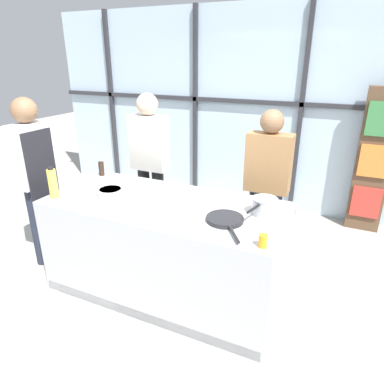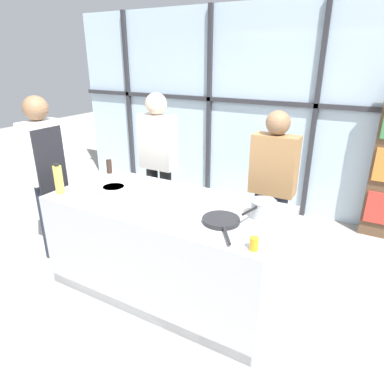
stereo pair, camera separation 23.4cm
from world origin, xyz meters
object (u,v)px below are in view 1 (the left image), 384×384
Objects in this scene: spectator_far_left at (150,159)px; white_plate at (128,187)px; frying_pan at (225,219)px; oil_bottle at (53,183)px; juice_glass_near at (263,241)px; saucepan at (264,206)px; chef at (36,172)px; mixing_bowl at (110,192)px; pepper_grinder at (101,168)px; spectator_center_left at (267,181)px.

spectator_far_left reaches higher than white_plate.
oil_bottle is (-1.58, -0.19, 0.12)m from frying_pan.
spectator_far_left is 18.72× the size of juice_glass_near.
frying_pan is at bearing -133.87° from saucepan.
frying_pan is at bearing -15.06° from white_plate.
chef is at bearing 153.57° from oil_bottle.
white_plate is 0.24m from mixing_bowl.
frying_pan is at bearing 144.47° from juice_glass_near.
mixing_bowl reaches higher than frying_pan.
white_plate is 1.14× the size of mixing_bowl.
chef is at bearing -165.33° from white_plate.
pepper_grinder reaches higher than saucepan.
spectator_center_left is 1.77m from pepper_grinder.
pepper_grinder is (-0.28, -0.54, 0.00)m from spectator_far_left.
juice_glass_near is (2.44, -0.31, -0.06)m from chef.
chef reaches higher than frying_pan.
spectator_center_left reaches higher than oil_bottle.
oil_bottle is at bearing 77.44° from spectator_far_left.
mixing_bowl is 0.84× the size of oil_bottle.
frying_pan is 1.69× the size of white_plate.
spectator_center_left is 5.94× the size of white_plate.
saucepan is at bearing -2.04° from white_plate.
spectator_far_left is 1.06× the size of spectator_center_left.
frying_pan is (1.31, -1.03, -0.06)m from spectator_far_left.
chef is 9.55× the size of pepper_grinder.
saucepan is at bearing 7.63° from mixing_bowl.
spectator_far_left is at bearing 99.41° from mixing_bowl.
chef reaches higher than juice_glass_near.
chef is at bearing 172.71° from juice_glass_near.
juice_glass_near is at bearing -77.25° from saucepan.
pepper_grinder is (-1.68, -0.54, 0.07)m from spectator_center_left.
saucepan reaches higher than mixing_bowl.
spectator_far_left is 1.40m from spectator_center_left.
chef reaches higher than oil_bottle.
chef reaches higher than mixing_bowl.
oil_bottle is (-1.83, -0.44, 0.06)m from saucepan.
saucepan is at bearing 94.92° from chef.
white_plate is 1.59m from juice_glass_near.
spectator_far_left is 2.11m from juice_glass_near.
spectator_far_left is at bearing 104.28° from white_plate.
spectator_center_left is at bearing 37.87° from mixing_bowl.
spectator_center_left is 2.07m from oil_bottle.
frying_pan is (2.08, -0.05, -0.08)m from chef.
chef is 3.76× the size of frying_pan.
chef is 6.34× the size of white_plate.
saucepan is 2.03× the size of pepper_grinder.
chef reaches higher than spectator_center_left.
chef is 0.65m from pepper_grinder.
spectator_center_left is at bearing 85.13° from frying_pan.
mixing_bowl is at bearing 167.89° from juice_glass_near.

